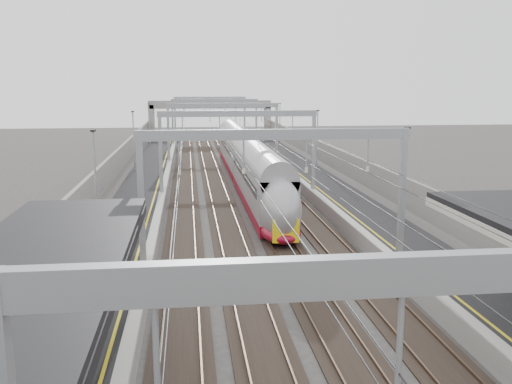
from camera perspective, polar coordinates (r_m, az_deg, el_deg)
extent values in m
cube|color=black|center=(50.37, -11.17, 0.00)|extent=(4.00, 120.00, 1.00)
cube|color=black|center=(51.65, 6.81, 0.39)|extent=(4.00, 120.00, 1.00)
cube|color=black|center=(50.30, -7.18, -0.43)|extent=(2.40, 140.00, 0.08)
cube|color=brown|center=(50.30, -8.00, -0.35)|extent=(0.07, 140.00, 0.14)
cube|color=brown|center=(50.28, -6.36, -0.31)|extent=(0.07, 140.00, 0.14)
cube|color=black|center=(50.37, -3.76, -0.36)|extent=(2.40, 140.00, 0.08)
cube|color=brown|center=(50.32, -4.58, -0.27)|extent=(0.07, 140.00, 0.14)
cube|color=brown|center=(50.39, -2.95, -0.24)|extent=(0.07, 140.00, 0.14)
cube|color=black|center=(50.61, -0.37, -0.28)|extent=(2.40, 140.00, 0.08)
cube|color=brown|center=(50.52, -1.18, -0.20)|extent=(0.07, 140.00, 0.14)
cube|color=brown|center=(50.68, 0.44, -0.16)|extent=(0.07, 140.00, 0.14)
cube|color=black|center=(51.03, 2.98, -0.20)|extent=(2.40, 140.00, 0.08)
cube|color=brown|center=(50.89, 2.18, -0.12)|extent=(0.07, 140.00, 0.14)
cube|color=brown|center=(51.13, 3.77, -0.09)|extent=(0.07, 140.00, 0.14)
cube|color=#909398|center=(27.00, -11.42, -0.94)|extent=(0.28, 0.28, 6.60)
cube|color=#909398|center=(28.84, 14.39, -0.33)|extent=(0.28, 0.28, 6.60)
cube|color=#909398|center=(26.79, 1.96, 5.77)|extent=(13.00, 0.25, 0.50)
cube|color=#909398|center=(46.74, -9.53, 3.95)|extent=(0.28, 0.28, 6.60)
cube|color=#909398|center=(47.82, 5.77, 4.19)|extent=(0.28, 0.28, 6.60)
cube|color=#909398|center=(46.61, -1.81, 7.84)|extent=(13.00, 0.25, 0.50)
cube|color=#909398|center=(66.63, -8.76, 5.93)|extent=(0.28, 0.28, 6.60)
cube|color=#909398|center=(67.40, 2.07, 6.10)|extent=(0.28, 0.28, 6.60)
cube|color=#909398|center=(66.54, -3.34, 8.66)|extent=(13.00, 0.25, 0.50)
cube|color=#909398|center=(86.57, -8.34, 7.00)|extent=(0.28, 0.28, 6.60)
cube|color=#909398|center=(87.16, 0.03, 7.13)|extent=(0.28, 0.28, 6.60)
cube|color=#909398|center=(86.51, -4.17, 9.10)|extent=(13.00, 0.25, 0.50)
cube|color=#909398|center=(104.54, -8.10, 7.61)|extent=(0.28, 0.28, 6.60)
cube|color=#909398|center=(105.03, -1.15, 7.73)|extent=(0.28, 0.28, 6.60)
cube|color=#909398|center=(104.48, -4.64, 9.35)|extent=(13.00, 0.25, 0.50)
cylinder|color=#262628|center=(54.54, -7.29, 6.22)|extent=(0.03, 140.00, 0.03)
cylinder|color=#262628|center=(54.60, -4.12, 6.28)|extent=(0.03, 140.00, 0.03)
cylinder|color=#262628|center=(54.82, -0.97, 6.32)|extent=(0.03, 140.00, 0.03)
cylinder|color=#262628|center=(55.21, 2.15, 6.35)|extent=(0.03, 140.00, 0.03)
cylinder|color=black|center=(20.33, -22.78, -9.23)|extent=(0.20, 0.20, 4.00)
cube|color=gray|center=(104.52, -4.63, 8.72)|extent=(22.00, 2.20, 1.40)
cube|color=gray|center=(104.78, -10.40, 6.89)|extent=(1.00, 2.20, 6.20)
cube|color=gray|center=(105.59, 1.14, 7.09)|extent=(1.00, 2.20, 6.20)
cube|color=gray|center=(50.53, -14.84, 1.14)|extent=(0.30, 120.00, 3.20)
cube|color=gray|center=(52.31, 10.25, 1.64)|extent=(0.30, 120.00, 3.20)
cube|color=maroon|center=(46.08, 0.26, -0.69)|extent=(2.53, 21.56, 0.75)
cube|color=#9B9BA0|center=(45.77, 0.26, 1.50)|extent=(2.53, 21.56, 2.81)
cube|color=black|center=(38.85, 1.63, -3.30)|extent=(1.88, 2.25, 0.47)
cube|color=maroon|center=(67.62, -2.03, 2.94)|extent=(2.53, 21.56, 0.75)
cube|color=#9B9BA0|center=(67.41, -2.04, 4.44)|extent=(2.53, 21.56, 2.81)
cube|color=black|center=(60.23, -1.43, 1.70)|extent=(1.88, 2.25, 0.47)
ellipsoid|color=#9B9BA0|center=(35.15, 2.47, -1.77)|extent=(2.53, 4.88, 3.94)
cube|color=yellow|center=(33.41, 3.01, -3.92)|extent=(1.59, 0.12, 1.41)
cube|color=black|center=(33.49, 2.91, -1.41)|extent=(1.50, 0.55, 0.88)
cylinder|color=black|center=(69.37, -7.72, 3.81)|extent=(0.12, 0.12, 3.00)
cube|color=black|center=(69.20, -7.75, 5.13)|extent=(0.32, 0.22, 0.75)
sphere|color=#0CE526|center=(69.06, -7.76, 5.24)|extent=(0.16, 0.16, 0.16)
cylinder|color=black|center=(70.12, -0.82, 3.98)|extent=(0.12, 0.12, 3.00)
cube|color=black|center=(69.95, -0.82, 5.28)|extent=(0.32, 0.22, 0.75)
sphere|color=red|center=(69.81, -0.81, 5.40)|extent=(0.16, 0.16, 0.16)
cylinder|color=black|center=(80.58, -0.03, 4.85)|extent=(0.12, 0.12, 3.00)
cube|color=black|center=(80.44, -0.03, 5.98)|extent=(0.32, 0.22, 0.75)
sphere|color=#0CE526|center=(80.30, -0.02, 6.08)|extent=(0.16, 0.16, 0.16)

